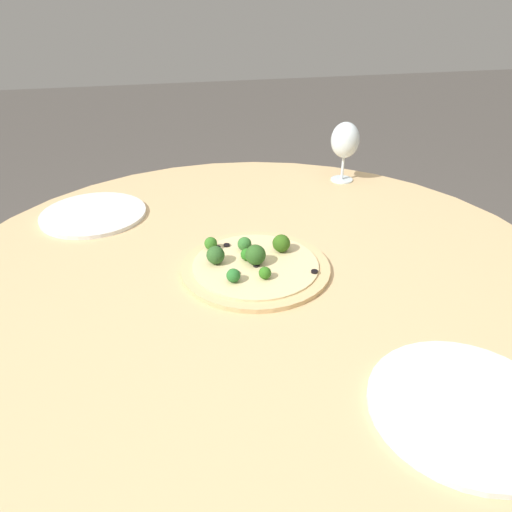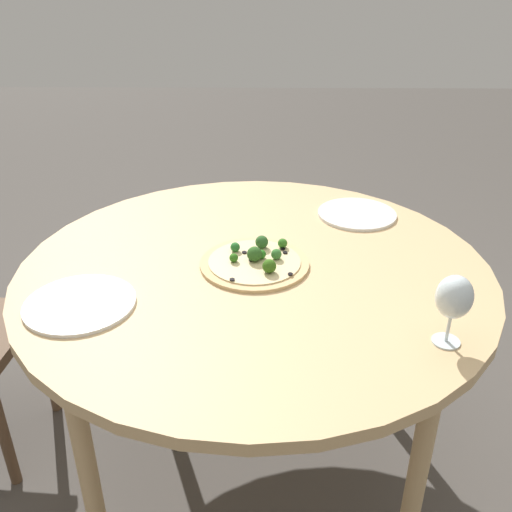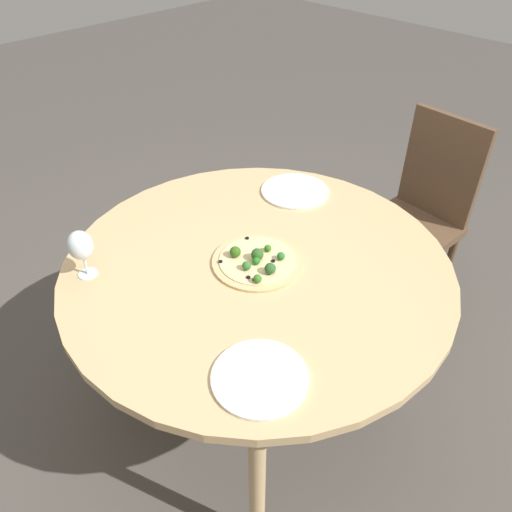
% 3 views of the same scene
% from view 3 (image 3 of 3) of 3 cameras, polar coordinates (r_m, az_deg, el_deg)
% --- Properties ---
extents(ground_plane, '(12.00, 12.00, 0.00)m').
position_cam_3_polar(ground_plane, '(2.27, 0.12, -15.77)').
color(ground_plane, '#4C4742').
extents(dining_table, '(1.33, 1.33, 0.76)m').
position_cam_3_polar(dining_table, '(1.75, 0.15, -2.24)').
color(dining_table, tan).
rests_on(dining_table, ground_plane).
extents(chair, '(0.43, 0.43, 0.97)m').
position_cam_3_polar(chair, '(2.51, 18.13, 4.78)').
color(chair, brown).
rests_on(chair, ground_plane).
extents(pizza, '(0.31, 0.31, 0.06)m').
position_cam_3_polar(pizza, '(1.70, 0.00, -0.55)').
color(pizza, tan).
rests_on(pizza, dining_table).
extents(wine_glass, '(0.08, 0.08, 0.17)m').
position_cam_3_polar(wine_glass, '(1.68, -19.43, 1.07)').
color(wine_glass, silver).
rests_on(wine_glass, dining_table).
extents(plate_near, '(0.26, 0.26, 0.01)m').
position_cam_3_polar(plate_near, '(1.36, 0.44, -13.72)').
color(plate_near, silver).
rests_on(plate_near, dining_table).
extents(plate_far, '(0.28, 0.28, 0.01)m').
position_cam_3_polar(plate_far, '(2.09, 4.47, 7.42)').
color(plate_far, silver).
rests_on(plate_far, dining_table).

